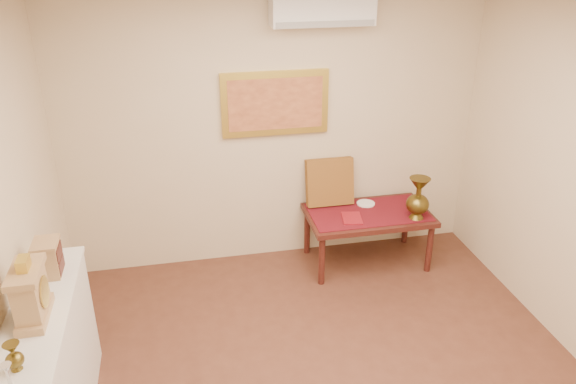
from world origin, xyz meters
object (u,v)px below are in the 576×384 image
object	(u,v)px
wooden_chest	(48,258)
low_table	(368,219)
brass_urn_tall	(419,194)
mantel_clock	(30,293)

from	to	relation	value
wooden_chest	low_table	xyz separation A→B (m)	(2.66, 1.20, -0.62)
wooden_chest	brass_urn_tall	bearing A→B (deg)	18.03
brass_urn_tall	low_table	bearing A→B (deg)	153.43
wooden_chest	low_table	size ratio (longest dim) A/B	0.20
mantel_clock	brass_urn_tall	bearing A→B (deg)	25.61
mantel_clock	wooden_chest	distance (m)	0.48
brass_urn_tall	wooden_chest	bearing A→B (deg)	-161.97
wooden_chest	low_table	distance (m)	2.98
wooden_chest	low_table	world-z (taller)	wooden_chest
brass_urn_tall	mantel_clock	world-z (taller)	mantel_clock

